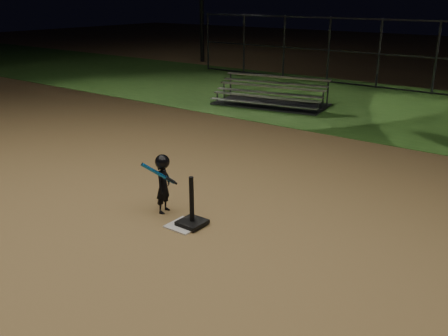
# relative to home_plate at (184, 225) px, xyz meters

# --- Properties ---
(ground) EXTENTS (80.00, 80.00, 0.00)m
(ground) POSITION_rel_home_plate_xyz_m (0.00, 0.00, -0.01)
(ground) COLOR olive
(ground) RESTS_ON ground
(grass_strip) EXTENTS (60.00, 8.00, 0.01)m
(grass_strip) POSITION_rel_home_plate_xyz_m (0.00, 10.00, -0.01)
(grass_strip) COLOR #2B541B
(grass_strip) RESTS_ON ground
(home_plate) EXTENTS (0.45, 0.45, 0.02)m
(home_plate) POSITION_rel_home_plate_xyz_m (0.00, 0.00, 0.00)
(home_plate) COLOR beige
(home_plate) RESTS_ON ground
(batting_tee) EXTENTS (0.38, 0.38, 0.76)m
(batting_tee) POSITION_rel_home_plate_xyz_m (0.09, 0.09, 0.15)
(batting_tee) COLOR black
(batting_tee) RESTS_ON home_plate
(child_batter) EXTENTS (0.42, 0.54, 0.96)m
(child_batter) POSITION_rel_home_plate_xyz_m (-0.60, 0.20, 0.50)
(child_batter) COLOR black
(child_batter) RESTS_ON ground
(bleacher_left) EXTENTS (3.70, 2.26, 0.85)m
(bleacher_left) POSITION_rel_home_plate_xyz_m (-3.52, 8.08, 0.16)
(bleacher_left) COLOR #ACACB0
(bleacher_left) RESTS_ON ground
(backstop_fence) EXTENTS (20.08, 0.08, 2.50)m
(backstop_fence) POSITION_rel_home_plate_xyz_m (0.00, 13.00, 1.24)
(backstop_fence) COLOR #38383D
(backstop_fence) RESTS_ON ground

